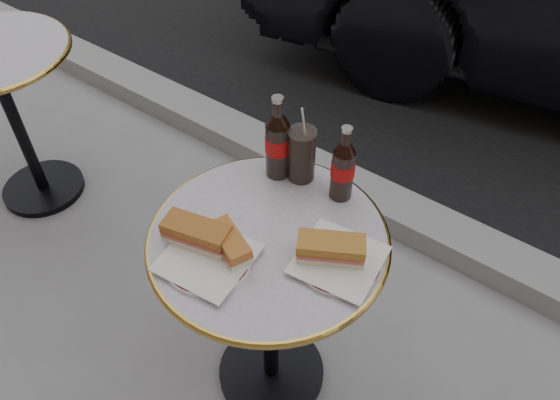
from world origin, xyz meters
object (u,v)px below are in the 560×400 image
Objects in this scene: plate_right at (339,261)px; bistro_table at (270,315)px; cola_glass at (302,155)px; plate_left at (208,259)px; cola_bottle_left at (278,137)px; cola_bottle_right at (343,163)px.

bistro_table is at bearing -170.44° from plate_right.
cola_glass is (-0.25, 0.20, 0.07)m from plate_right.
plate_left is 0.83× the size of cola_bottle_left.
bistro_table is 3.19× the size of cola_bottle_right.
plate_left is 0.39m from cola_glass.
cola_glass is (0.06, 0.03, -0.05)m from cola_bottle_left.
plate_right is 0.33m from cola_glass.
cola_bottle_right is at bearing 70.48° from plate_left.
cola_bottle_right is 1.43× the size of cola_glass.
plate_left is 1.33× the size of cola_glass.
plate_left is at bearing -144.56° from plate_right.
cola_bottle_left is (-0.05, 0.35, 0.12)m from plate_left.
cola_bottle_left is 1.60× the size of cola_glass.
plate_left reaches higher than bistro_table.
plate_left is at bearing -91.20° from cola_glass.
cola_bottle_right is (0.19, 0.03, -0.01)m from cola_bottle_left.
cola_bottle_left is (-0.12, 0.20, 0.49)m from bistro_table.
cola_glass is at bearing 88.80° from plate_left.
bistro_table is 3.42× the size of plate_left.
cola_bottle_left reaches higher than cola_glass.
cola_glass reaches higher than plate_left.
cola_bottle_left is at bearing -156.63° from cola_glass.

